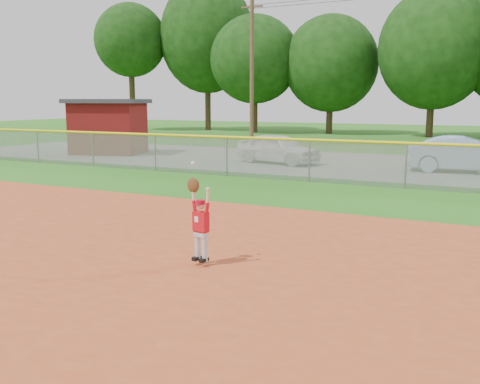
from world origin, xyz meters
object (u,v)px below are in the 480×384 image
Objects in this scene: car_white_a at (278,148)px; utility_shed at (108,126)px; ballplayer at (200,220)px; car_blue at (464,154)px.

utility_shed reaches higher than car_white_a.
car_white_a is at bearing 107.75° from ballplayer.
car_blue is 2.53× the size of ballplayer.
ballplayer reaches higher than car_white_a.
ballplayer is (-3.10, -15.37, 0.09)m from car_blue.
ballplayer is (4.78, -14.94, 0.12)m from car_white_a.
utility_shed is (-9.99, 0.13, 0.80)m from car_white_a.
car_white_a is 0.87× the size of utility_shed.
ballplayer is (14.78, -15.06, -0.67)m from utility_shed.
car_blue is at bearing 78.60° from ballplayer.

